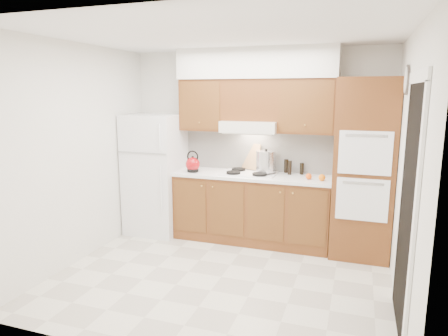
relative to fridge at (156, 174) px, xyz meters
name	(u,v)px	position (x,y,z in m)	size (l,w,h in m)	color
floor	(221,277)	(1.41, -1.14, -0.86)	(3.60, 3.60, 0.00)	beige
ceiling	(221,34)	(1.41, -1.14, 1.74)	(3.60, 3.60, 0.00)	white
wall_back	(256,145)	(1.41, 0.36, 0.44)	(3.60, 0.02, 2.60)	white
wall_left	(80,154)	(-0.40, -1.14, 0.44)	(0.02, 3.00, 2.60)	white
wall_right	(407,173)	(3.21, -1.14, 0.44)	(0.02, 3.00, 2.60)	white
fridge	(156,174)	(0.00, 0.00, 0.00)	(0.75, 0.72, 1.72)	white
base_cabinets	(252,209)	(1.43, 0.06, -0.41)	(2.11, 0.60, 0.90)	brown
countertop	(252,176)	(1.43, 0.05, 0.06)	(2.13, 0.62, 0.04)	white
backsplash	(258,151)	(1.43, 0.34, 0.36)	(2.11, 0.03, 0.56)	white
oven_cabinet	(364,169)	(2.85, 0.03, 0.24)	(0.70, 0.65, 2.20)	brown
upper_cab_left	(204,105)	(0.69, 0.19, 0.99)	(0.63, 0.33, 0.70)	brown
upper_cab_right	(308,106)	(2.12, 0.19, 0.99)	(0.73, 0.33, 0.70)	brown
range_hood	(251,126)	(1.38, 0.13, 0.71)	(0.75, 0.45, 0.15)	silver
upper_cab_over_hood	(252,100)	(1.38, 0.19, 1.06)	(0.75, 0.33, 0.55)	brown
soffit	(256,63)	(1.43, 0.18, 1.54)	(2.13, 0.36, 0.40)	silver
cooktop	(249,173)	(1.38, 0.07, 0.09)	(0.74, 0.50, 0.01)	white
doorway	(407,210)	(3.19, -1.49, 0.19)	(0.02, 0.90, 2.10)	black
wall_clock	(407,80)	(3.19, -0.59, 1.29)	(0.30, 0.30, 0.02)	#3F3833
kettle	(193,164)	(0.62, -0.07, 0.19)	(0.20, 0.20, 0.20)	#9C0B10
cutting_board	(251,156)	(1.35, 0.31, 0.28)	(0.27, 0.02, 0.37)	tan
stock_pot	(266,162)	(1.60, 0.13, 0.25)	(0.26, 0.26, 0.27)	silver
condiment_a	(290,168)	(1.91, 0.19, 0.17)	(0.05, 0.05, 0.19)	black
condiment_b	(286,166)	(1.85, 0.31, 0.17)	(0.06, 0.06, 0.19)	black
condiment_c	(302,169)	(2.07, 0.26, 0.16)	(0.05, 0.05, 0.16)	black
orange_near	(322,178)	(2.36, -0.07, 0.12)	(0.09, 0.09, 0.09)	orange
orange_far	(309,176)	(2.20, -0.03, 0.12)	(0.08, 0.08, 0.08)	#F5540C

